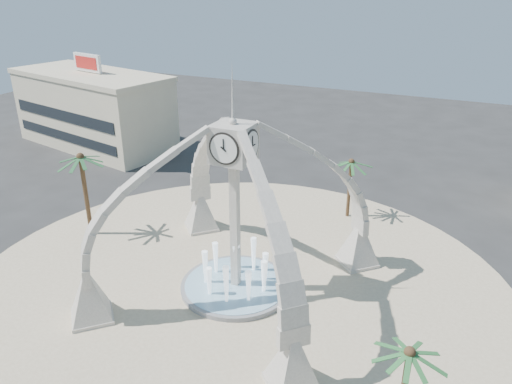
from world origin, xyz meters
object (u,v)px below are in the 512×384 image
at_px(fountain, 236,285).
at_px(palm_north, 351,162).
at_px(palm_west, 80,158).
at_px(palm_east, 410,354).
at_px(clock_tower, 235,208).

xyz_separation_m(fountain, palm_north, (4.13, 14.94, 5.11)).
relative_size(fountain, palm_north, 1.30).
bearing_deg(palm_north, palm_west, -146.45).
bearing_deg(palm_east, fountain, 149.61).
height_order(clock_tower, palm_north, clock_tower).
xyz_separation_m(palm_east, palm_west, (-28.23, 9.63, 2.17)).
bearing_deg(palm_west, fountain, -7.62).
bearing_deg(palm_north, clock_tower, -105.44).
bearing_deg(clock_tower, fountain, 90.00).
bearing_deg(palm_west, palm_north, 33.55).
bearing_deg(fountain, clock_tower, -90.00).
relative_size(clock_tower, palm_west, 2.26).
distance_m(clock_tower, palm_north, 15.54).
relative_size(fountain, palm_west, 1.01).
xyz_separation_m(clock_tower, palm_north, (4.13, 14.94, -1.09)).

